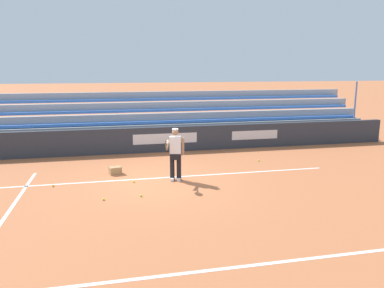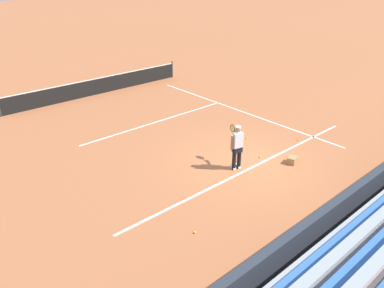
# 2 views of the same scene
# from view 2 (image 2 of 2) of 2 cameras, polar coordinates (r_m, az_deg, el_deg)

# --- Properties ---
(ground_plane) EXTENTS (160.00, 160.00, 0.00)m
(ground_plane) POSITION_cam_2_polar(r_m,az_deg,el_deg) (14.58, 7.75, -2.77)
(ground_plane) COLOR #B7663D
(court_baseline_white) EXTENTS (12.00, 0.10, 0.01)m
(court_baseline_white) POSITION_cam_2_polar(r_m,az_deg,el_deg) (14.30, 9.25, -3.47)
(court_baseline_white) COLOR white
(court_baseline_white) RESTS_ON ground
(court_sideline_white) EXTENTS (0.10, 12.00, 0.01)m
(court_sideline_white) POSITION_cam_2_polar(r_m,az_deg,el_deg) (19.80, 7.00, 5.16)
(court_sideline_white) COLOR white
(court_sideline_white) RESTS_ON ground
(court_service_line_white) EXTENTS (8.22, 0.10, 0.01)m
(court_service_line_white) POSITION_cam_2_polar(r_m,az_deg,el_deg) (18.25, -5.26, 3.43)
(court_service_line_white) COLOR white
(court_service_line_white) RESTS_ON ground
(back_wall_sponsor_board) EXTENTS (23.10, 0.25, 1.10)m
(back_wall_sponsor_board) POSITION_cam_2_polar(r_m,az_deg,el_deg) (12.31, 23.71, -7.78)
(back_wall_sponsor_board) COLOR #2D333D
(back_wall_sponsor_board) RESTS_ON ground
(tennis_player) EXTENTS (0.74, 0.96, 1.71)m
(tennis_player) POSITION_cam_2_polar(r_m,az_deg,el_deg) (13.71, 6.87, -0.43)
(tennis_player) COLOR black
(tennis_player) RESTS_ON ground
(ball_box_cardboard) EXTENTS (0.46, 0.39, 0.26)m
(ball_box_cardboard) POSITION_cam_2_polar(r_m,az_deg,el_deg) (14.83, 15.03, -2.38)
(ball_box_cardboard) COLOR #A87F51
(ball_box_cardboard) RESTS_ON ground
(tennis_ball_near_player) EXTENTS (0.07, 0.07, 0.07)m
(tennis_ball_near_player) POSITION_cam_2_polar(r_m,az_deg,el_deg) (16.51, 8.34, 0.88)
(tennis_ball_near_player) COLOR #CCE533
(tennis_ball_near_player) RESTS_ON ground
(tennis_ball_far_right) EXTENTS (0.07, 0.07, 0.07)m
(tennis_ball_far_right) POSITION_cam_2_polar(r_m,az_deg,el_deg) (15.74, 6.07, -0.28)
(tennis_ball_far_right) COLOR #CCE533
(tennis_ball_far_right) RESTS_ON ground
(tennis_ball_toward_net) EXTENTS (0.07, 0.07, 0.07)m
(tennis_ball_toward_net) POSITION_cam_2_polar(r_m,az_deg,el_deg) (15.02, 10.31, -1.91)
(tennis_ball_toward_net) COLOR #CCE533
(tennis_ball_toward_net) RESTS_ON ground
(tennis_ball_far_left) EXTENTS (0.07, 0.07, 0.07)m
(tennis_ball_far_left) POSITION_cam_2_polar(r_m,az_deg,el_deg) (16.83, 15.94, 0.60)
(tennis_ball_far_left) COLOR #CCE533
(tennis_ball_far_left) RESTS_ON ground
(tennis_ball_on_baseline) EXTENTS (0.07, 0.07, 0.07)m
(tennis_ball_on_baseline) POSITION_cam_2_polar(r_m,az_deg,el_deg) (10.90, 0.46, -13.31)
(tennis_ball_on_baseline) COLOR #CCE533
(tennis_ball_on_baseline) RESTS_ON ground
(tennis_net) EXTENTS (11.09, 0.09, 1.07)m
(tennis_net) POSITION_cam_2_polar(r_m,az_deg,el_deg) (22.73, -14.06, 8.61)
(tennis_net) COLOR #33383D
(tennis_net) RESTS_ON ground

